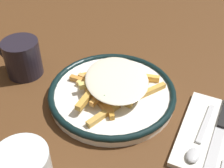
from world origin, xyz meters
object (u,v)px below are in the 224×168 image
at_px(knife, 221,126).
at_px(coffee_mug, 21,59).
at_px(napkin, 218,136).
at_px(spoon, 198,142).
at_px(plate, 112,93).
at_px(fries_heap, 114,83).

bearing_deg(knife, coffee_mug, 0.12).
distance_m(napkin, spoon, 0.05).
height_order(knife, coffee_mug, coffee_mug).
xyz_separation_m(knife, coffee_mug, (0.44, 0.00, 0.03)).
height_order(plate, fries_heap, fries_heap).
bearing_deg(fries_heap, napkin, 173.26).
height_order(plate, napkin, plate).
xyz_separation_m(plate, napkin, (-0.22, 0.02, -0.01)).
relative_size(knife, coffee_mug, 1.95).
distance_m(fries_heap, coffee_mug, 0.22).
distance_m(plate, fries_heap, 0.02).
bearing_deg(coffee_mug, knife, -179.88).
height_order(plate, spoon, plate).
bearing_deg(napkin, coffee_mug, -2.33).
xyz_separation_m(napkin, knife, (-0.00, -0.02, 0.01)).
relative_size(plate, spoon, 1.73).
relative_size(plate, fries_heap, 1.22).
height_order(plate, coffee_mug, coffee_mug).
distance_m(knife, spoon, 0.06).
bearing_deg(knife, napkin, 87.55).
height_order(fries_heap, coffee_mug, coffee_mug).
distance_m(spoon, coffee_mug, 0.41).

